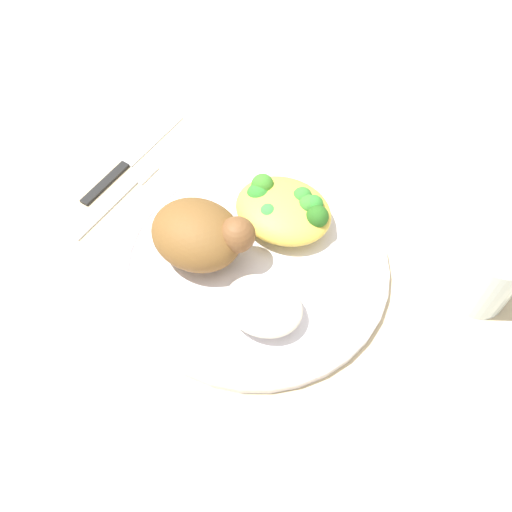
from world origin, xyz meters
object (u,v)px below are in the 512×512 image
at_px(rice_pile, 263,306).
at_px(knife, 125,164).
at_px(mac_cheese_with_broccoli, 286,209).
at_px(water_glass, 488,276).
at_px(fork, 120,195).
at_px(plate, 256,264).
at_px(roasted_chicken, 200,235).

xyz_separation_m(rice_pile, knife, (-0.26, 0.11, -0.03)).
height_order(mac_cheese_with_broccoli, water_glass, water_glass).
distance_m(mac_cheese_with_broccoli, fork, 0.21).
height_order(plate, knife, plate).
xyz_separation_m(fork, water_glass, (0.43, 0.07, 0.04)).
bearing_deg(rice_pile, plate, 124.95).
bearing_deg(water_glass, mac_cheese_with_broccoli, -175.88).
distance_m(mac_cheese_with_broccoli, water_glass, 0.23).
xyz_separation_m(plate, water_glass, (0.23, 0.08, 0.03)).
bearing_deg(fork, plate, -3.71).
bearing_deg(mac_cheese_with_broccoli, rice_pile, -73.99).
xyz_separation_m(mac_cheese_with_broccoli, knife, (-0.23, -0.01, -0.03)).
relative_size(rice_pile, fork, 0.59).
distance_m(plate, knife, 0.23).
xyz_separation_m(plate, roasted_chicken, (-0.06, -0.02, 0.04)).
relative_size(mac_cheese_with_broccoli, fork, 0.80).
bearing_deg(plate, fork, 176.29).
xyz_separation_m(roasted_chicken, fork, (-0.14, 0.03, -0.05)).
height_order(roasted_chicken, fork, roasted_chicken).
bearing_deg(plate, roasted_chicken, -163.13).
bearing_deg(roasted_chicken, knife, 155.39).
height_order(rice_pile, water_glass, water_glass).
height_order(roasted_chicken, mac_cheese_with_broccoli, roasted_chicken).
bearing_deg(rice_pile, water_glass, 35.48).
relative_size(roasted_chicken, fork, 0.81).
bearing_deg(mac_cheese_with_broccoli, knife, -177.77).
xyz_separation_m(knife, water_glass, (0.46, 0.03, 0.04)).
bearing_deg(rice_pile, knife, 156.86).
distance_m(roasted_chicken, knife, 0.19).
height_order(rice_pile, mac_cheese_with_broccoli, mac_cheese_with_broccoli).
distance_m(plate, mac_cheese_with_broccoli, 0.07).
bearing_deg(roasted_chicken, water_glass, 19.29).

